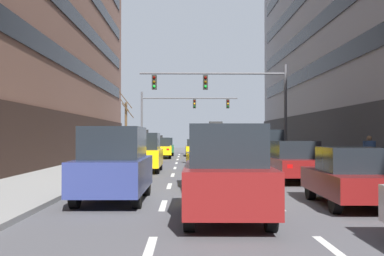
{
  "coord_description": "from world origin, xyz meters",
  "views": [
    {
      "loc": [
        -0.92,
        -15.9,
        1.87
      ],
      "look_at": [
        -0.41,
        19.74,
        2.45
      ],
      "focal_mm": 44.98,
      "sensor_mm": 36.0,
      "label": 1
    }
  ],
  "objects_px": {
    "car_driving_5": "(226,172)",
    "traffic_signal_0": "(233,94)",
    "taxi_driving_4": "(160,148)",
    "car_parked_1": "(351,177)",
    "street_tree_0": "(126,127)",
    "taxi_driving_0": "(195,148)",
    "traffic_signal_1": "(177,110)",
    "car_driving_6": "(164,147)",
    "taxi_driving_3": "(216,159)",
    "car_parked_2": "(294,162)",
    "car_driving_1": "(114,164)",
    "car_parked_3": "(264,150)",
    "taxi_driving_2": "(144,152)",
    "pedestrian_1": "(369,152)"
  },
  "relations": [
    {
      "from": "car_parked_3",
      "to": "traffic_signal_1",
      "type": "relative_size",
      "value": 0.51
    },
    {
      "from": "traffic_signal_0",
      "to": "car_driving_6",
      "type": "bearing_deg",
      "value": 105.06
    },
    {
      "from": "car_parked_2",
      "to": "car_parked_1",
      "type": "bearing_deg",
      "value": -90.02
    },
    {
      "from": "pedestrian_1",
      "to": "street_tree_0",
      "type": "bearing_deg",
      "value": 122.01
    },
    {
      "from": "taxi_driving_3",
      "to": "traffic_signal_0",
      "type": "bearing_deg",
      "value": 81.36
    },
    {
      "from": "car_parked_2",
      "to": "pedestrian_1",
      "type": "distance_m",
      "value": 3.86
    },
    {
      "from": "taxi_driving_4",
      "to": "car_driving_5",
      "type": "distance_m",
      "value": 29.43
    },
    {
      "from": "car_parked_3",
      "to": "taxi_driving_2",
      "type": "bearing_deg",
      "value": -164.8
    },
    {
      "from": "car_driving_6",
      "to": "car_parked_1",
      "type": "xyz_separation_m",
      "value": [
        6.4,
        -32.94,
        -0.06
      ]
    },
    {
      "from": "car_driving_5",
      "to": "car_parked_1",
      "type": "distance_m",
      "value": 4.03
    },
    {
      "from": "taxi_driving_4",
      "to": "car_parked_1",
      "type": "relative_size",
      "value": 1.1
    },
    {
      "from": "car_driving_1",
      "to": "taxi_driving_2",
      "type": "bearing_deg",
      "value": 90.48
    },
    {
      "from": "car_driving_1",
      "to": "pedestrian_1",
      "type": "distance_m",
      "value": 12.23
    },
    {
      "from": "taxi_driving_4",
      "to": "car_parked_1",
      "type": "height_order",
      "value": "taxi_driving_4"
    },
    {
      "from": "traffic_signal_1",
      "to": "pedestrian_1",
      "type": "distance_m",
      "value": 25.49
    },
    {
      "from": "street_tree_0",
      "to": "taxi_driving_0",
      "type": "bearing_deg",
      "value": 23.82
    },
    {
      "from": "car_driving_5",
      "to": "traffic_signal_0",
      "type": "bearing_deg",
      "value": 83.75
    },
    {
      "from": "taxi_driving_4",
      "to": "car_driving_6",
      "type": "distance_m",
      "value": 5.66
    },
    {
      "from": "taxi_driving_2",
      "to": "car_parked_1",
      "type": "height_order",
      "value": "taxi_driving_2"
    },
    {
      "from": "taxi_driving_0",
      "to": "car_driving_6",
      "type": "xyz_separation_m",
      "value": [
        -2.94,
        1.18,
        0.06
      ]
    },
    {
      "from": "car_driving_1",
      "to": "street_tree_0",
      "type": "relative_size",
      "value": 0.79
    },
    {
      "from": "taxi_driving_0",
      "to": "car_driving_1",
      "type": "relative_size",
      "value": 0.95
    },
    {
      "from": "street_tree_0",
      "to": "car_driving_5",
      "type": "bearing_deg",
      "value": -78.99
    },
    {
      "from": "car_parked_1",
      "to": "car_parked_2",
      "type": "distance_m",
      "value": 6.71
    },
    {
      "from": "taxi_driving_0",
      "to": "car_parked_1",
      "type": "distance_m",
      "value": 31.95
    },
    {
      "from": "car_driving_5",
      "to": "car_driving_6",
      "type": "distance_m",
      "value": 35.06
    },
    {
      "from": "taxi_driving_2",
      "to": "street_tree_0",
      "type": "distance_m",
      "value": 17.27
    },
    {
      "from": "car_parked_1",
      "to": "traffic_signal_1",
      "type": "bearing_deg",
      "value": 99.24
    },
    {
      "from": "car_driving_5",
      "to": "car_driving_6",
      "type": "bearing_deg",
      "value": 94.77
    },
    {
      "from": "car_parked_2",
      "to": "car_parked_3",
      "type": "height_order",
      "value": "car_parked_3"
    },
    {
      "from": "car_parked_1",
      "to": "pedestrian_1",
      "type": "bearing_deg",
      "value": 65.89
    },
    {
      "from": "car_driving_1",
      "to": "pedestrian_1",
      "type": "bearing_deg",
      "value": 34.95
    },
    {
      "from": "taxi_driving_4",
      "to": "car_parked_2",
      "type": "height_order",
      "value": "taxi_driving_4"
    },
    {
      "from": "taxi_driving_3",
      "to": "traffic_signal_1",
      "type": "height_order",
      "value": "traffic_signal_1"
    },
    {
      "from": "taxi_driving_3",
      "to": "car_parked_1",
      "type": "height_order",
      "value": "taxi_driving_3"
    },
    {
      "from": "taxi_driving_2",
      "to": "car_driving_6",
      "type": "height_order",
      "value": "taxi_driving_2"
    },
    {
      "from": "taxi_driving_3",
      "to": "taxi_driving_4",
      "type": "height_order",
      "value": "taxi_driving_3"
    },
    {
      "from": "traffic_signal_0",
      "to": "street_tree_0",
      "type": "xyz_separation_m",
      "value": [
        -7.92,
        13.94,
        -1.66
      ]
    },
    {
      "from": "taxi_driving_0",
      "to": "car_parked_2",
      "type": "height_order",
      "value": "taxi_driving_0"
    },
    {
      "from": "car_driving_1",
      "to": "car_parked_1",
      "type": "bearing_deg",
      "value": -9.34
    },
    {
      "from": "car_driving_6",
      "to": "car_parked_3",
      "type": "height_order",
      "value": "car_parked_3"
    },
    {
      "from": "traffic_signal_1",
      "to": "car_driving_5",
      "type": "bearing_deg",
      "value": -87.15
    },
    {
      "from": "car_parked_3",
      "to": "car_parked_2",
      "type": "bearing_deg",
      "value": -90.0
    },
    {
      "from": "car_parked_2",
      "to": "street_tree_0",
      "type": "relative_size",
      "value": 0.8
    },
    {
      "from": "car_driving_6",
      "to": "street_tree_0",
      "type": "xyz_separation_m",
      "value": [
        -3.13,
        -3.86,
        1.84
      ]
    },
    {
      "from": "traffic_signal_1",
      "to": "car_driving_1",
      "type": "bearing_deg",
      "value": -92.32
    },
    {
      "from": "taxi_driving_0",
      "to": "car_parked_3",
      "type": "height_order",
      "value": "car_parked_3"
    },
    {
      "from": "taxi_driving_4",
      "to": "car_driving_5",
      "type": "xyz_separation_m",
      "value": [
        3.01,
        -29.28,
        0.2
      ]
    },
    {
      "from": "taxi_driving_2",
      "to": "car_parked_3",
      "type": "height_order",
      "value": "car_parked_3"
    },
    {
      "from": "car_driving_1",
      "to": "street_tree_0",
      "type": "bearing_deg",
      "value": 96.35
    }
  ]
}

